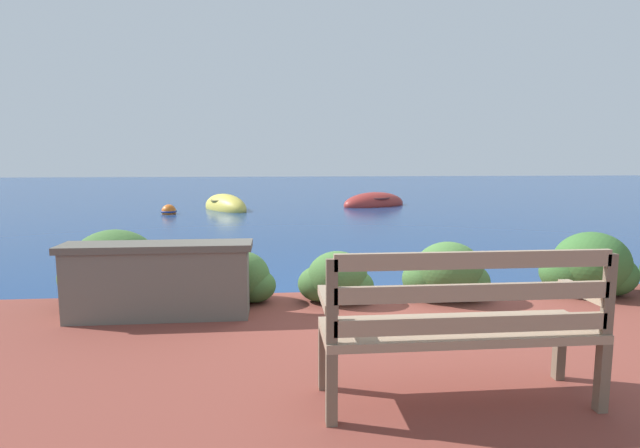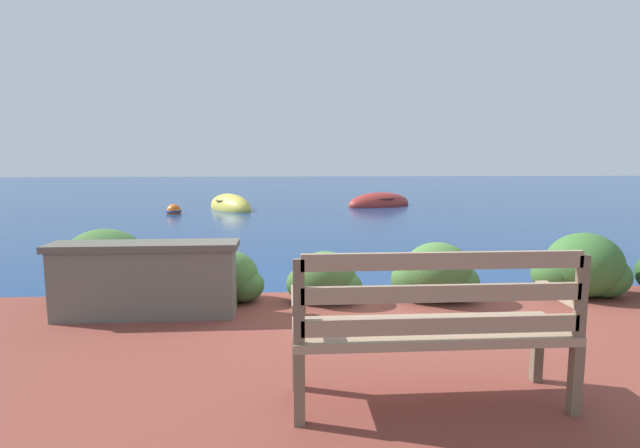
% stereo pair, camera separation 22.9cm
% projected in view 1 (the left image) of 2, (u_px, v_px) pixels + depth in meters
% --- Properties ---
extents(ground_plane, '(80.00, 80.00, 0.00)m').
position_uv_depth(ground_plane, '(388.00, 310.00, 5.40)').
color(ground_plane, navy).
extents(park_bench, '(1.59, 0.48, 0.93)m').
position_uv_depth(park_bench, '(462.00, 323.00, 2.82)').
color(park_bench, brown).
rests_on(park_bench, patio_terrace).
extents(stone_wall, '(1.65, 0.39, 0.67)m').
position_uv_depth(stone_wall, '(159.00, 280.00, 4.41)').
color(stone_wall, '#666056').
rests_on(stone_wall, patio_terrace).
extents(hedge_clump_far_left, '(1.07, 0.77, 0.73)m').
position_uv_depth(hedge_clump_far_left, '(114.00, 272.00, 4.84)').
color(hedge_clump_far_left, '#426B33').
rests_on(hedge_clump_far_left, patio_terrace).
extents(hedge_clump_left, '(0.75, 0.54, 0.51)m').
position_uv_depth(hedge_clump_left, '(238.00, 280.00, 4.92)').
color(hedge_clump_left, '#426B33').
rests_on(hedge_clump_left, patio_terrace).
extents(hedge_clump_centre, '(0.75, 0.54, 0.51)m').
position_uv_depth(hedge_clump_centre, '(336.00, 280.00, 4.91)').
color(hedge_clump_centre, '#426B33').
rests_on(hedge_clump_centre, patio_terrace).
extents(hedge_clump_right, '(0.86, 0.62, 0.59)m').
position_uv_depth(hedge_clump_right, '(447.00, 275.00, 4.99)').
color(hedge_clump_right, '#426B33').
rests_on(hedge_clump_right, patio_terrace).
extents(hedge_clump_far_right, '(0.97, 0.70, 0.66)m').
position_uv_depth(hedge_clump_far_right, '(589.00, 268.00, 5.17)').
color(hedge_clump_far_right, '#38662D').
rests_on(hedge_clump_far_right, patio_terrace).
extents(rowboat_nearest, '(1.99, 2.58, 0.88)m').
position_uv_depth(rowboat_nearest, '(225.00, 207.00, 15.97)').
color(rowboat_nearest, '#DBC64C').
rests_on(rowboat_nearest, ground_plane).
extents(rowboat_mid, '(2.68, 2.08, 0.83)m').
position_uv_depth(rowboat_mid, '(374.00, 204.00, 17.19)').
color(rowboat_mid, '#9E2D28').
rests_on(rowboat_mid, ground_plane).
extents(mooring_buoy, '(0.46, 0.46, 0.42)m').
position_uv_depth(mooring_buoy, '(169.00, 212.00, 14.69)').
color(mooring_buoy, orange).
rests_on(mooring_buoy, ground_plane).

